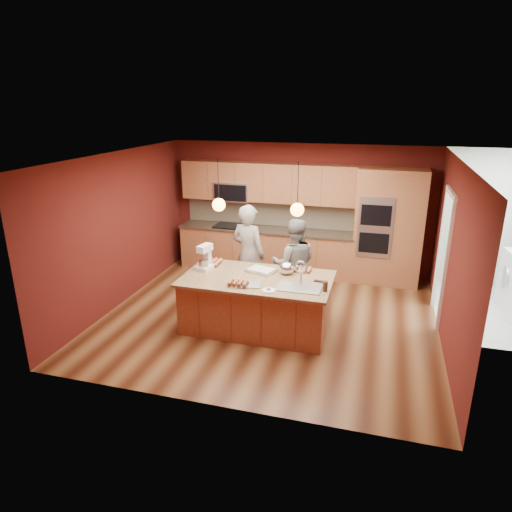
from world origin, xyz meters
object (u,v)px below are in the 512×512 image
(island, at_px, (258,302))
(person_right, at_px, (294,264))
(mixing_bowl, at_px, (287,268))
(stand_mixer, at_px, (205,259))
(person_left, at_px, (248,255))

(island, height_order, person_right, person_right)
(person_right, relative_size, mixing_bowl, 6.57)
(person_right, xyz_separation_m, mixing_bowl, (0.00, -0.63, 0.15))
(island, relative_size, stand_mixer, 5.67)
(person_right, bearing_deg, stand_mixer, 16.85)
(person_left, xyz_separation_m, mixing_bowl, (0.83, -0.63, 0.05))
(island, distance_m, person_left, 1.12)
(stand_mixer, bearing_deg, person_right, 42.40)
(person_left, height_order, mixing_bowl, person_left)
(mixing_bowl, bearing_deg, stand_mixer, -173.91)
(person_left, height_order, person_right, person_left)
(person_left, distance_m, mixing_bowl, 1.04)
(person_left, distance_m, person_right, 0.83)
(person_right, bearing_deg, mixing_bowl, 77.16)
(stand_mixer, distance_m, mixing_bowl, 1.36)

